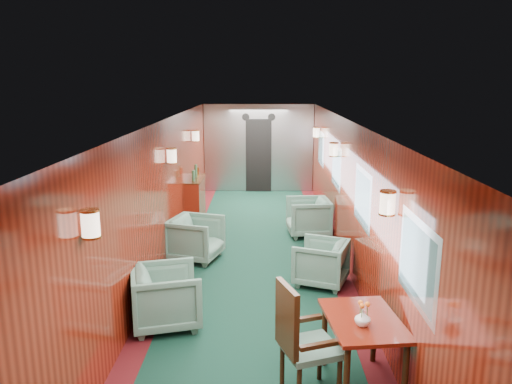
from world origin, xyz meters
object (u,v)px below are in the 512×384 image
(side_chair, at_px, (300,337))
(armchair_right_near, at_px, (321,262))
(armchair_left_near, at_px, (166,297))
(armchair_right_far, at_px, (308,217))
(armchair_left_far, at_px, (196,238))
(credenza, at_px, (195,200))
(dining_table, at_px, (363,330))

(side_chair, relative_size, armchair_right_near, 1.58)
(armchair_left_near, xyz_separation_m, armchair_right_far, (2.11, 3.77, -0.01))
(armchair_left_near, distance_m, armchair_left_far, 2.37)
(armchair_left_near, bearing_deg, armchair_right_near, -72.67)
(side_chair, relative_size, credenza, 0.94)
(armchair_right_near, bearing_deg, armchair_right_far, -159.55)
(armchair_right_near, relative_size, armchair_right_far, 0.91)
(side_chair, distance_m, credenza, 6.32)
(credenza, bearing_deg, armchair_left_near, -86.88)
(dining_table, bearing_deg, credenza, 106.01)
(armchair_left_near, relative_size, armchair_right_near, 1.11)
(armchair_left_near, relative_size, armchair_left_far, 1.01)
(credenza, bearing_deg, dining_table, -67.30)
(side_chair, distance_m, armchair_left_near, 2.15)
(side_chair, xyz_separation_m, armchair_right_near, (0.52, 2.79, -0.30))
(credenza, height_order, armchair_right_far, credenza)
(dining_table, bearing_deg, armchair_left_far, 113.81)
(side_chair, relative_size, armchair_left_far, 1.44)
(dining_table, distance_m, armchair_right_near, 2.61)
(armchair_left_near, height_order, armchair_right_near, armchair_left_near)
(armchair_right_near, distance_m, armchair_right_far, 2.44)
(armchair_right_near, height_order, armchair_right_far, armchair_right_far)
(armchair_left_far, bearing_deg, armchair_right_far, -38.88)
(armchair_left_far, height_order, armchair_right_far, same)
(dining_table, height_order, armchair_left_far, armchair_left_far)
(dining_table, height_order, armchair_right_far, armchair_right_far)
(dining_table, relative_size, armchair_left_near, 1.27)
(armchair_left_far, bearing_deg, armchair_left_near, -164.69)
(dining_table, xyz_separation_m, armchair_right_near, (-0.11, 2.59, -0.28))
(dining_table, distance_m, armchair_left_near, 2.55)
(armchair_right_far, bearing_deg, armchair_left_near, -34.31)
(armchair_left_far, relative_size, armchair_right_near, 1.10)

